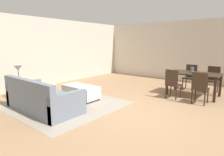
% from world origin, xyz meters
% --- Properties ---
extents(ground_plane, '(10.80, 10.80, 0.00)m').
position_xyz_m(ground_plane, '(0.00, 0.00, 0.00)').
color(ground_plane, '#9E7A56').
extents(wall_back, '(9.00, 0.12, 2.70)m').
position_xyz_m(wall_back, '(0.00, 5.00, 1.35)').
color(wall_back, beige).
rests_on(wall_back, ground_plane).
extents(wall_left, '(0.12, 11.00, 2.70)m').
position_xyz_m(wall_left, '(-4.50, 0.50, 1.35)').
color(wall_left, beige).
rests_on(wall_left, ground_plane).
extents(area_rug, '(3.00, 2.80, 0.01)m').
position_xyz_m(area_rug, '(-1.87, -0.56, 0.00)').
color(area_rug, gray).
rests_on(area_rug, ground_plane).
extents(couch, '(2.14, 0.99, 0.86)m').
position_xyz_m(couch, '(-1.88, -1.24, 0.29)').
color(couch, slate).
rests_on(couch, ground_plane).
extents(ottoman_table, '(1.17, 0.58, 0.42)m').
position_xyz_m(ottoman_table, '(-1.86, 0.06, 0.24)').
color(ottoman_table, silver).
rests_on(ottoman_table, ground_plane).
extents(side_table, '(0.40, 0.40, 0.55)m').
position_xyz_m(side_table, '(-3.25, -1.16, 0.44)').
color(side_table, olive).
rests_on(side_table, ground_plane).
extents(table_lamp, '(0.26, 0.26, 0.53)m').
position_xyz_m(table_lamp, '(-3.25, -1.16, 0.96)').
color(table_lamp, brown).
rests_on(table_lamp, side_table).
extents(dining_table, '(1.58, 0.92, 0.76)m').
position_xyz_m(dining_table, '(0.70, 2.69, 0.67)').
color(dining_table, '#332319').
rests_on(dining_table, ground_plane).
extents(dining_chair_near_left, '(0.43, 0.43, 0.92)m').
position_xyz_m(dining_chair_near_left, '(0.32, 1.89, 0.52)').
color(dining_chair_near_left, '#332319').
rests_on(dining_chair_near_left, ground_plane).
extents(dining_chair_near_right, '(0.40, 0.40, 0.92)m').
position_xyz_m(dining_chair_near_right, '(1.12, 1.84, 0.52)').
color(dining_chair_near_right, '#332319').
rests_on(dining_chair_near_right, ground_plane).
extents(dining_chair_far_left, '(0.41, 0.41, 0.92)m').
position_xyz_m(dining_chair_far_left, '(0.33, 3.55, 0.52)').
color(dining_chair_far_left, '#332319').
rests_on(dining_chair_far_left, ground_plane).
extents(dining_chair_far_right, '(0.42, 0.42, 0.92)m').
position_xyz_m(dining_chair_far_right, '(1.11, 3.48, 0.52)').
color(dining_chair_far_right, '#332319').
rests_on(dining_chair_far_right, ground_plane).
extents(vase_centerpiece, '(0.10, 0.10, 0.18)m').
position_xyz_m(vase_centerpiece, '(0.63, 2.71, 0.85)').
color(vase_centerpiece, slate).
rests_on(vase_centerpiece, dining_table).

